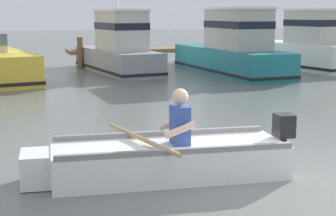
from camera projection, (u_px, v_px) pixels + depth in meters
The scene contains 6 objects.
ground_plane at pixel (290, 188), 6.61m from camera, with size 120.00×120.00×0.00m, color slate.
wooden_dock at pixel (222, 48), 23.26m from camera, with size 13.61×1.64×1.22m.
rowboat_with_person at pixel (164, 158), 7.05m from camera, with size 3.73×1.97×1.19m.
moored_boat_grey at pixel (119, 49), 19.34m from camera, with size 2.34×5.53×4.10m.
moored_boat_teal at pixel (232, 50), 18.77m from camera, with size 2.13×6.29×2.35m.
moored_boat_white at pixel (311, 46), 20.53m from camera, with size 2.89×4.99×2.33m.
Camera 1 is at (-3.44, -5.52, 2.18)m, focal length 56.24 mm.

